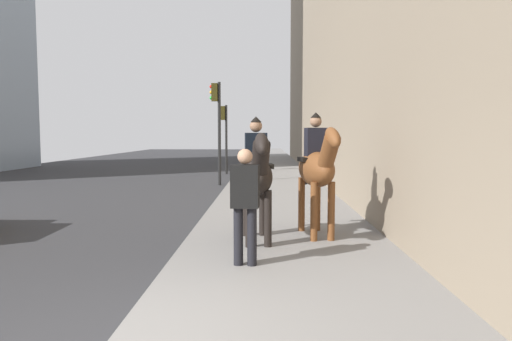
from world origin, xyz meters
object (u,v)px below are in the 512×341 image
object	(u,v)px
traffic_light_near_curb	(217,117)
traffic_light_far_curb	(224,128)
mounted_horse_far	(317,167)
mounted_horse_near	(257,174)
pedestrian_greeting	(245,199)

from	to	relation	value
traffic_light_near_curb	traffic_light_far_curb	distance (m)	5.36
mounted_horse_far	traffic_light_far_curb	world-z (taller)	traffic_light_far_curb
mounted_horse_far	traffic_light_near_curb	size ratio (longest dim) A/B	0.57
mounted_horse_near	traffic_light_near_curb	bearing A→B (deg)	-176.56
pedestrian_greeting	traffic_light_near_curb	distance (m)	12.02
pedestrian_greeting	mounted_horse_far	bearing A→B (deg)	-27.75
traffic_light_near_curb	mounted_horse_near	bearing A→B (deg)	-170.38
pedestrian_greeting	traffic_light_near_curb	xyz separation A→B (m)	(11.80, 1.61, 1.63)
mounted_horse_near	traffic_light_far_curb	distance (m)	15.82
mounted_horse_near	traffic_light_far_curb	bearing A→B (deg)	-179.17
pedestrian_greeting	traffic_light_far_curb	xyz separation A→B (m)	(17.15, 1.79, 1.28)
traffic_light_near_curb	traffic_light_far_curb	bearing A→B (deg)	1.92
traffic_light_near_curb	traffic_light_far_curb	world-z (taller)	traffic_light_near_curb
mounted_horse_near	mounted_horse_far	distance (m)	1.22
mounted_horse_near	pedestrian_greeting	distance (m)	1.51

